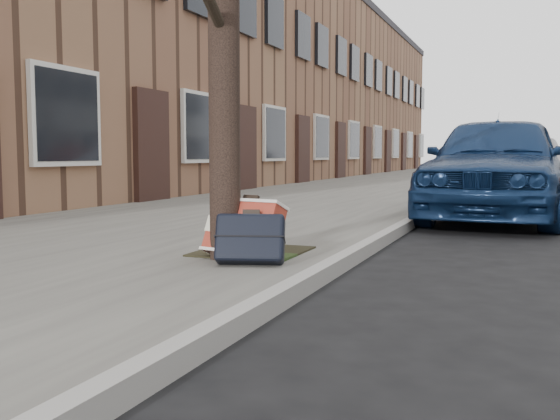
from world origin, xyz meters
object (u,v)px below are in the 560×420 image
at_px(car_near_mid, 518,165).
at_px(suitcase_navy, 250,238).
at_px(suitcase_red, 244,229).
at_px(car_near_front, 498,166).

bearing_deg(car_near_mid, suitcase_navy, -86.57).
distance_m(suitcase_red, suitcase_navy, 0.25).
bearing_deg(car_near_mid, suitcase_red, -87.33).
relative_size(car_near_front, car_near_mid, 1.11).
height_order(suitcase_navy, car_near_front, car_near_front).
distance_m(suitcase_red, car_near_front, 5.43).
distance_m(suitcase_red, car_near_mid, 12.60).
bearing_deg(suitcase_navy, car_near_mid, 65.14).
xyz_separation_m(suitcase_red, suitcase_navy, (0.14, -0.20, -0.04)).
relative_size(suitcase_navy, car_near_front, 0.11).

